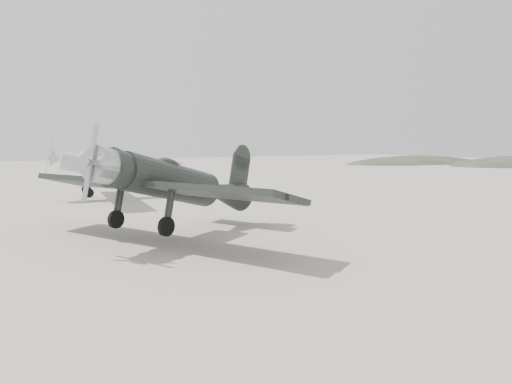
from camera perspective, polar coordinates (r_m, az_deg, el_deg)
ground at (r=18.63m, az=9.61°, el=-5.01°), size 160.00×160.00×0.00m
hill_northeast at (r=82.17m, az=17.80°, el=3.18°), size 32.00×16.00×5.20m
lowwing_monoplane at (r=18.39m, az=-9.09°, el=0.97°), size 8.47×11.15×3.67m
highwing_monoplane at (r=31.51m, az=-16.19°, el=2.87°), size 7.90×11.09×3.13m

